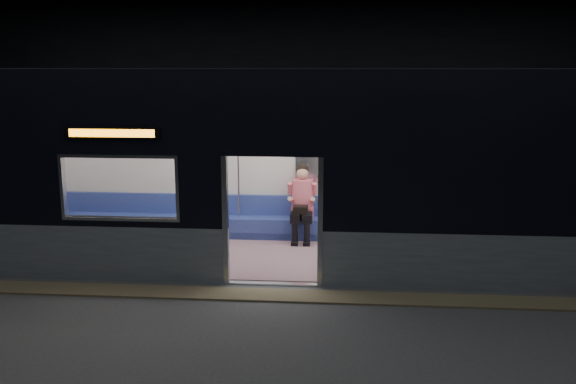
# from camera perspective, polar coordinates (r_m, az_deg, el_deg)

# --- Properties ---
(station_floor) EXTENTS (24.00, 14.00, 0.01)m
(station_floor) POSITION_cam_1_polar(r_m,az_deg,el_deg) (8.78, -2.16, -11.05)
(station_floor) COLOR #47494C
(station_floor) RESTS_ON ground
(station_envelope) EXTENTS (24.00, 14.00, 5.00)m
(station_envelope) POSITION_cam_1_polar(r_m,az_deg,el_deg) (8.10, -2.37, 13.62)
(station_envelope) COLOR black
(station_envelope) RESTS_ON station_floor
(tactile_strip) EXTENTS (22.80, 0.50, 0.03)m
(tactile_strip) POSITION_cam_1_polar(r_m,az_deg,el_deg) (9.28, -1.76, -9.63)
(tactile_strip) COLOR #8C7F59
(tactile_strip) RESTS_ON station_floor
(metro_car) EXTENTS (18.00, 3.04, 3.35)m
(metro_car) POSITION_cam_1_polar(r_m,az_deg,el_deg) (10.74, -0.63, 3.44)
(metro_car) COLOR #909FAC
(metro_car) RESTS_ON station_floor
(passenger) EXTENTS (0.44, 0.76, 1.47)m
(passenger) POSITION_cam_1_polar(r_m,az_deg,el_deg) (11.88, 1.34, -0.69)
(passenger) COLOR black
(passenger) RESTS_ON metro_car
(handbag) EXTENTS (0.34, 0.32, 0.14)m
(handbag) POSITION_cam_1_polar(r_m,az_deg,el_deg) (11.67, 1.18, -1.65)
(handbag) COLOR black
(handbag) RESTS_ON passenger
(transit_map) EXTENTS (0.98, 0.03, 0.64)m
(transit_map) POSITION_cam_1_polar(r_m,az_deg,el_deg) (12.05, 3.29, 2.52)
(transit_map) COLOR white
(transit_map) RESTS_ON metro_car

